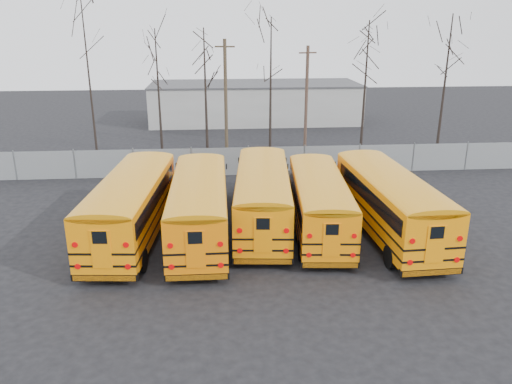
{
  "coord_description": "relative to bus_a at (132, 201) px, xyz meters",
  "views": [
    {
      "loc": [
        -2.16,
        -22.02,
        10.37
      ],
      "look_at": [
        -0.14,
        3.47,
        1.6
      ],
      "focal_mm": 35.0,
      "sensor_mm": 36.0,
      "label": 1
    }
  ],
  "objects": [
    {
      "name": "bus_b",
      "position": [
        3.33,
        -0.3,
        -0.04
      ],
      "size": [
        2.7,
        11.6,
        3.24
      ],
      "rotation": [
        0.0,
        0.0,
        -0.0
      ],
      "color": "black",
      "rests_on": "ground"
    },
    {
      "name": "tree_1",
      "position": [
        -0.13,
        15.6,
        3.0
      ],
      "size": [
        0.26,
        0.26,
        9.89
      ],
      "primitive_type": "cone",
      "color": "black",
      "rests_on": "ground"
    },
    {
      "name": "distant_building",
      "position": [
        8.45,
        30.34,
        0.06
      ],
      "size": [
        22.0,
        8.0,
        4.0
      ],
      "primitive_type": "cube",
      "color": "#B3B3AE",
      "rests_on": "ground"
    },
    {
      "name": "fence",
      "position": [
        6.45,
        10.34,
        -0.94
      ],
      "size": [
        40.0,
        0.04,
        2.0
      ],
      "primitive_type": "cube",
      "color": "gray",
      "rests_on": "ground"
    },
    {
      "name": "tree_3",
      "position": [
        8.4,
        14.26,
        3.4
      ],
      "size": [
        0.26,
        0.26,
        10.68
      ],
      "primitive_type": "cone",
      "color": "black",
      "rests_on": "ground"
    },
    {
      "name": "utility_pole_left",
      "position": [
        5.07,
        17.69,
        2.72
      ],
      "size": [
        1.61,
        0.4,
        9.06
      ],
      "rotation": [
        0.0,
        0.0,
        -0.17
      ],
      "color": "#463827",
      "rests_on": "ground"
    },
    {
      "name": "ground",
      "position": [
        6.45,
        -1.66,
        -1.94
      ],
      "size": [
        120.0,
        120.0,
        0.0
      ],
      "primitive_type": "plane",
      "color": "black",
      "rests_on": "ground"
    },
    {
      "name": "tree_5",
      "position": [
        21.44,
        13.13,
        3.52
      ],
      "size": [
        0.26,
        0.26,
        10.91
      ],
      "primitive_type": "cone",
      "color": "black",
      "rests_on": "ground"
    },
    {
      "name": "tree_0",
      "position": [
        -4.71,
        13.35,
        4.36
      ],
      "size": [
        0.26,
        0.26,
        12.59
      ],
      "primitive_type": "cone",
      "color": "black",
      "rests_on": "ground"
    },
    {
      "name": "tree_2",
      "position": [
        3.51,
        13.78,
        3.04
      ],
      "size": [
        0.26,
        0.26,
        9.95
      ],
      "primitive_type": "cone",
      "color": "black",
      "rests_on": "ground"
    },
    {
      "name": "bus_a",
      "position": [
        0.0,
        0.0,
        0.0
      ],
      "size": [
        3.7,
        12.0,
        3.31
      ],
      "rotation": [
        0.0,
        0.0,
        -0.08
      ],
      "color": "black",
      "rests_on": "ground"
    },
    {
      "name": "utility_pole_right",
      "position": [
        11.8,
        17.76,
        2.44
      ],
      "size": [
        1.5,
        0.43,
        8.52
      ],
      "rotation": [
        0.0,
        0.0,
        0.21
      ],
      "color": "#4B362A",
      "rests_on": "ground"
    },
    {
      "name": "tree_4",
      "position": [
        15.31,
        13.06,
        3.29
      ],
      "size": [
        0.26,
        0.26,
        10.46
      ],
      "primitive_type": "cone",
      "color": "black",
      "rests_on": "ground"
    },
    {
      "name": "bus_e",
      "position": [
        12.82,
        -0.57,
        0.0
      ],
      "size": [
        3.22,
        11.94,
        3.31
      ],
      "rotation": [
        0.0,
        0.0,
        0.04
      ],
      "color": "black",
      "rests_on": "ground"
    },
    {
      "name": "bus_d",
      "position": [
        9.4,
        0.06,
        -0.15
      ],
      "size": [
        3.42,
        11.1,
        3.06
      ],
      "rotation": [
        0.0,
        0.0,
        -0.08
      ],
      "color": "black",
      "rests_on": "ground"
    },
    {
      "name": "bus_c",
      "position": [
        6.58,
        0.89,
        -0.03
      ],
      "size": [
        3.68,
        11.8,
        3.25
      ],
      "rotation": [
        0.0,
        0.0,
        -0.09
      ],
      "color": "black",
      "rests_on": "ground"
    }
  ]
}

